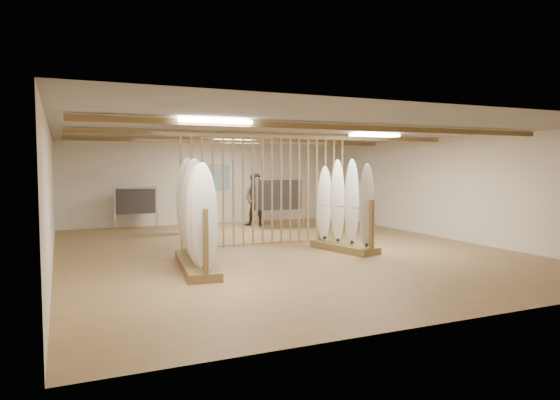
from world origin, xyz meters
name	(u,v)px	position (x,y,z in m)	size (l,w,h in m)	color
floor	(280,250)	(0.00, 0.00, 0.00)	(12.00, 12.00, 0.00)	#A47D4F
ceiling	(280,133)	(0.00, 0.00, 2.80)	(12.00, 12.00, 0.00)	gray
wall_back	(211,183)	(0.00, 6.00, 1.40)	(12.00, 12.00, 0.00)	white
wall_front	(467,214)	(0.00, -6.00, 1.40)	(12.00, 12.00, 0.00)	white
wall_left	(50,197)	(-5.00, 0.00, 1.40)	(12.00, 12.00, 0.00)	white
wall_right	(443,188)	(5.00, 0.00, 1.40)	(12.00, 12.00, 0.00)	white
ceiling_slats	(280,136)	(0.00, 0.00, 2.72)	(9.50, 6.12, 0.10)	olive
light_panels	(280,135)	(0.00, 0.00, 2.74)	(1.20, 0.35, 0.06)	white
bamboo_partition	(267,190)	(0.00, 0.80, 1.40)	(4.45, 0.05, 2.78)	tan
poster	(211,178)	(0.00, 5.98, 1.60)	(1.40, 0.03, 0.90)	teal
rack_left	(196,231)	(-2.41, -1.36, 0.74)	(0.91, 2.72, 2.15)	olive
rack_right	(344,221)	(1.34, -0.76, 0.71)	(1.00, 1.89, 2.09)	olive
clothing_rack_a	(136,201)	(-2.63, 5.40, 0.89)	(1.28, 0.36, 1.37)	silver
clothing_rack_b	(278,195)	(1.58, 3.71, 1.09)	(1.56, 0.48, 1.67)	silver
shopper_a	(189,202)	(-1.34, 3.66, 0.93)	(0.68, 0.46, 1.87)	black
shopper_b	(256,197)	(1.12, 4.46, 1.00)	(0.96, 0.75, 1.99)	#362E2A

